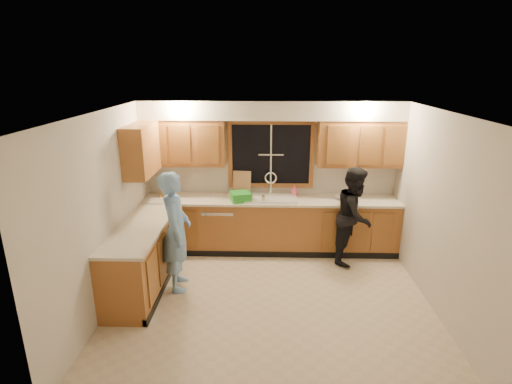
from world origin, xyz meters
TOP-DOWN VIEW (x-y plane):
  - floor at (0.00, 0.00)m, footprint 4.20×4.20m
  - ceiling at (0.00, 0.00)m, footprint 4.20×4.20m
  - wall_back at (0.00, 1.90)m, footprint 4.20×0.00m
  - wall_left at (-2.10, 0.00)m, footprint 0.00×3.80m
  - wall_right at (2.10, 0.00)m, footprint 0.00×3.80m
  - base_cabinets_back at (0.00, 1.60)m, footprint 4.20×0.60m
  - base_cabinets_left at (-1.80, 0.35)m, footprint 0.60×1.90m
  - countertop_back at (0.00, 1.58)m, footprint 4.20×0.63m
  - countertop_left at (-1.79, 0.35)m, footprint 0.63×1.90m
  - upper_cabinets_left at (-1.43, 1.73)m, footprint 1.35×0.33m
  - upper_cabinets_right at (1.43, 1.73)m, footprint 1.35×0.33m
  - upper_cabinets_return at (-1.94, 1.12)m, footprint 0.33×0.90m
  - soffit at (0.00, 1.72)m, footprint 4.20×0.35m
  - window_frame at (0.00, 1.89)m, footprint 1.44×0.03m
  - sink at (0.00, 1.60)m, footprint 0.86×0.52m
  - dishwasher at (-0.85, 1.59)m, footprint 0.60×0.56m
  - stove at (-1.80, -0.22)m, footprint 0.58×0.75m
  - man at (-1.30, 0.35)m, footprint 0.50×0.68m
  - woman at (1.32, 1.24)m, footprint 0.87×0.94m
  - knife_block at (-1.78, 1.65)m, footprint 0.12×0.10m
  - cutting_board at (-0.49, 1.82)m, footprint 0.31×0.13m
  - dish_crate at (-0.49, 1.47)m, footprint 0.38×0.37m
  - soap_bottle at (0.40, 1.79)m, footprint 0.11×0.11m
  - bowl at (1.18, 1.61)m, footprint 0.29×0.29m
  - can_left at (-0.32, 1.46)m, footprint 0.07×0.07m
  - can_right at (-0.12, 1.41)m, footprint 0.08×0.08m

SIDE VIEW (x-z plane):
  - floor at x=0.00m, z-range 0.00..0.00m
  - dishwasher at x=-0.85m, z-range 0.00..0.82m
  - base_cabinets_back at x=0.00m, z-range 0.00..0.88m
  - base_cabinets_left at x=-1.80m, z-range 0.00..0.88m
  - stove at x=-1.80m, z-range 0.00..0.90m
  - woman at x=1.32m, z-range 0.00..1.55m
  - man at x=-1.30m, z-range 0.00..1.70m
  - sink at x=0.00m, z-range 0.58..1.15m
  - countertop_back at x=0.00m, z-range 0.88..0.92m
  - countertop_left at x=-1.79m, z-range 0.88..0.92m
  - bowl at x=1.18m, z-range 0.92..0.98m
  - can_right at x=-0.12m, z-range 0.92..1.03m
  - can_left at x=-0.32m, z-range 0.92..1.04m
  - dish_crate at x=-0.49m, z-range 0.92..1.07m
  - soap_bottle at x=0.40m, z-range 0.92..1.10m
  - knife_block at x=-1.78m, z-range 0.92..1.13m
  - cutting_board at x=-0.49m, z-range 0.92..1.32m
  - wall_back at x=0.00m, z-range -0.85..3.35m
  - wall_left at x=-2.10m, z-range -0.65..3.15m
  - wall_right at x=2.10m, z-range -0.65..3.15m
  - window_frame at x=0.00m, z-range 1.03..2.17m
  - upper_cabinets_left at x=-1.43m, z-range 1.45..2.20m
  - upper_cabinets_right at x=1.43m, z-range 1.45..2.20m
  - upper_cabinets_return at x=-1.94m, z-range 1.45..2.20m
  - soffit at x=0.00m, z-range 2.20..2.50m
  - ceiling at x=0.00m, z-range 2.50..2.50m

